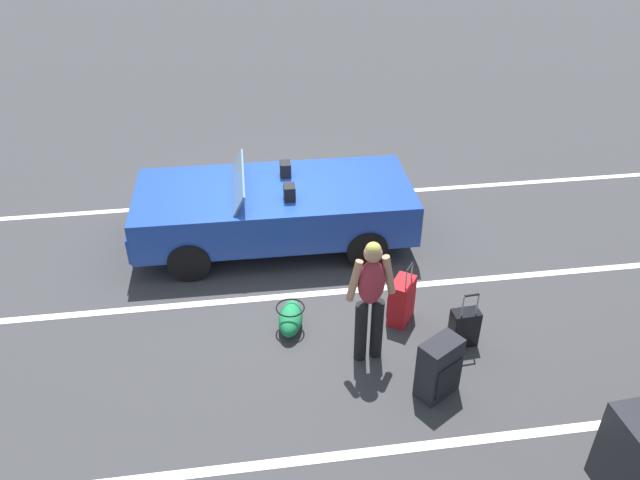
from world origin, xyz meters
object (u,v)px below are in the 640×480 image
at_px(suitcase_small_carryon, 464,327).
at_px(suitcase_medium_bright, 401,301).
at_px(duffel_bag, 291,318).
at_px(suitcase_large_black, 439,368).
at_px(traveler_person, 371,296).
at_px(convertible_car, 261,209).

bearing_deg(suitcase_small_carryon, suitcase_medium_bright, 45.83).
relative_size(suitcase_medium_bright, duffel_bag, 1.28).
relative_size(suitcase_small_carryon, duffel_bag, 1.18).
relative_size(suitcase_large_black, suitcase_small_carryon, 0.91).
xyz_separation_m(suitcase_large_black, duffel_bag, (1.53, -1.33, -0.21)).
height_order(suitcase_large_black, suitcase_small_carryon, suitcase_small_carryon).
bearing_deg(duffel_bag, suitcase_small_carryon, 164.34).
bearing_deg(duffel_bag, traveler_person, 143.67).
height_order(convertible_car, duffel_bag, convertible_car).
height_order(suitcase_medium_bright, suitcase_small_carryon, suitcase_medium_bright).
xyz_separation_m(convertible_car, suitcase_large_black, (-1.76, 3.40, -0.22)).
xyz_separation_m(suitcase_small_carryon, duffel_bag, (2.09, -0.59, -0.10)).
distance_m(convertible_car, suitcase_small_carryon, 3.54).
bearing_deg(convertible_car, duffel_bag, 97.22).
bearing_deg(suitcase_large_black, convertible_car, 175.83).
bearing_deg(convertible_car, traveler_person, 113.03).
bearing_deg(suitcase_medium_bright, suitcase_large_black, 128.77).
xyz_separation_m(convertible_car, traveler_person, (-1.10, 2.71, 0.34)).
bearing_deg(suitcase_large_black, traveler_person, -167.70).
bearing_deg(convertible_car, suitcase_medium_bright, 129.19).
bearing_deg(suitcase_medium_bright, traveler_person, 81.83).
distance_m(convertible_car, duffel_bag, 2.13).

